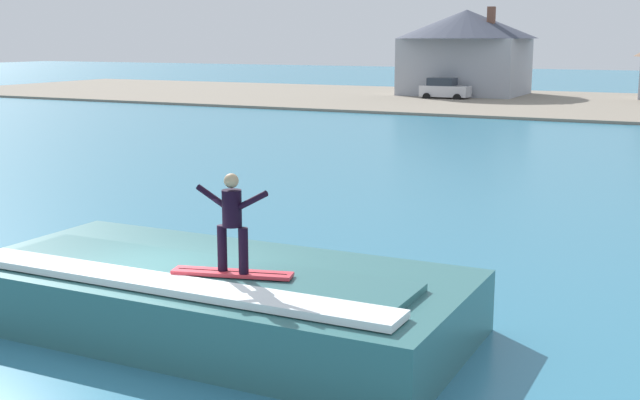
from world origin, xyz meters
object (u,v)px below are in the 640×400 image
(car_near_shore, at_px, (445,89))
(house_with_chimney, at_px, (466,47))
(wave_crest, at_px, (213,297))
(surfer, at_px, (232,217))
(surfboard, at_px, (232,273))

(car_near_shore, relative_size, house_with_chimney, 0.32)
(car_near_shore, bearing_deg, wave_crest, -76.29)
(wave_crest, xyz_separation_m, surfer, (0.81, -0.59, 1.63))
(surfer, xyz_separation_m, car_near_shore, (-14.00, 54.66, -1.27))
(wave_crest, height_order, house_with_chimney, house_with_chimney)
(car_near_shore, bearing_deg, house_with_chimney, 89.41)
(surfer, bearing_deg, car_near_shore, 104.37)
(surfboard, height_order, surfer, surfer)
(house_with_chimney, bearing_deg, surfboard, -76.98)
(surfboard, bearing_deg, car_near_shore, 104.34)
(house_with_chimney, bearing_deg, wave_crest, -77.56)
(wave_crest, bearing_deg, car_near_shore, 103.71)
(wave_crest, relative_size, surfboard, 4.37)
(surfer, distance_m, car_near_shore, 56.44)
(surfboard, height_order, car_near_shore, car_near_shore)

